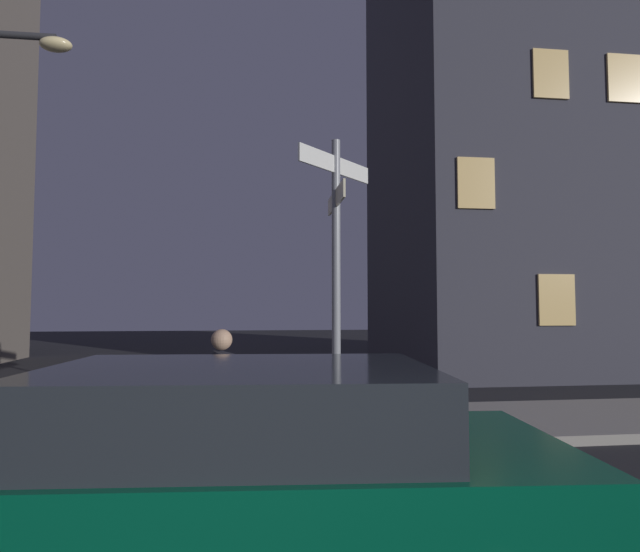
% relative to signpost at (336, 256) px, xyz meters
% --- Properties ---
extents(sidewalk_kerb, '(40.00, 2.51, 0.14)m').
position_rel_signpost_xyz_m(sidewalk_kerb, '(-1.05, 0.64, -2.48)').
color(sidewalk_kerb, gray).
rests_on(sidewalk_kerb, ground_plane).
extents(signpost, '(1.16, 1.39, 4.04)m').
position_rel_signpost_xyz_m(signpost, '(0.00, 0.00, 0.00)').
color(signpost, gray).
rests_on(signpost, sidewalk_kerb).
extents(car_near_left, '(4.80, 2.31, 1.46)m').
position_rel_signpost_xyz_m(car_near_left, '(-1.36, -3.65, -1.76)').
color(car_near_left, '#05472D').
rests_on(car_near_left, ground_plane).
extents(cyclist, '(1.82, 0.36, 1.61)m').
position_rel_signpost_xyz_m(cyclist, '(-1.41, -1.59, -1.80)').
color(cyclist, black).
rests_on(cyclist, ground_plane).
extents(building_right_block, '(9.63, 7.44, 13.83)m').
position_rel_signpost_xyz_m(building_right_block, '(7.82, 8.02, 4.36)').
color(building_right_block, '#383842').
rests_on(building_right_block, ground_plane).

